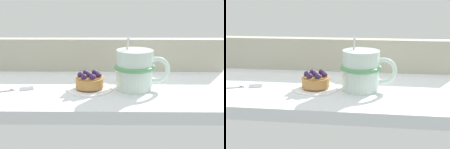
# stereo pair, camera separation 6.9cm
# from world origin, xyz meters

# --- Properties ---
(ground_plane) EXTENTS (0.81, 0.37, 0.03)m
(ground_plane) POSITION_xyz_m (0.00, 0.00, -0.02)
(ground_plane) COLOR silver
(window_rail_back) EXTENTS (0.79, 0.04, 0.10)m
(window_rail_back) POSITION_xyz_m (0.00, 0.16, 0.05)
(window_rail_back) COLOR #B2AD99
(window_rail_back) RESTS_ON ground_plane
(dessert_plate) EXTENTS (0.12, 0.12, 0.01)m
(dessert_plate) POSITION_xyz_m (-0.02, -0.04, 0.00)
(dessert_plate) COLOR white
(dessert_plate) RESTS_ON ground_plane
(raspberry_tart) EXTENTS (0.07, 0.07, 0.04)m
(raspberry_tart) POSITION_xyz_m (-0.02, -0.04, 0.02)
(raspberry_tart) COLOR #B77F42
(raspberry_tart) RESTS_ON dessert_plate
(coffee_mug) EXTENTS (0.15, 0.11, 0.14)m
(coffee_mug) POSITION_xyz_m (0.10, -0.03, 0.05)
(coffee_mug) COLOR silver
(coffee_mug) RESTS_ON ground_plane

